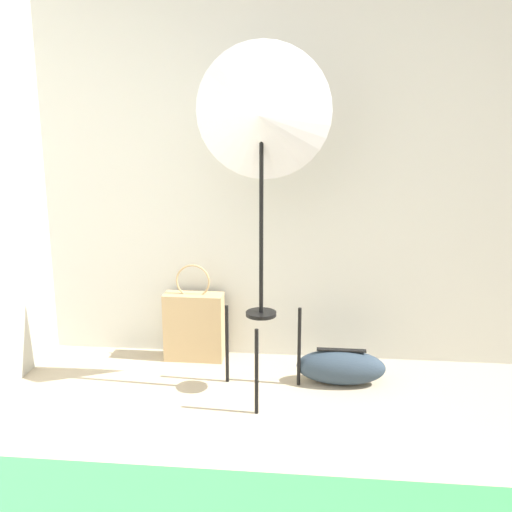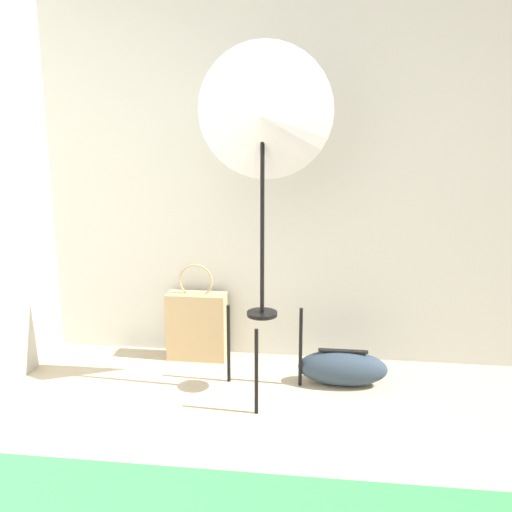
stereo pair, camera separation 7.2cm
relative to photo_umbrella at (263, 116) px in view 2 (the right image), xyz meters
name	(u,v)px [view 2 (the right image)]	position (x,y,z in m)	size (l,w,h in m)	color
wall_back	(240,148)	(-0.21, 0.56, -0.19)	(8.00, 0.05, 2.60)	beige
photo_umbrella	(263,116)	(0.00, 0.00, 0.00)	(0.70, 0.38, 1.87)	black
tote_bag	(197,325)	(-0.46, 0.42, -1.27)	(0.36, 0.14, 0.61)	tan
duffel_bag	(342,368)	(0.44, 0.16, -1.39)	(0.51, 0.20, 0.21)	#2D3D4C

